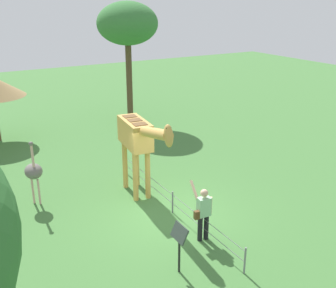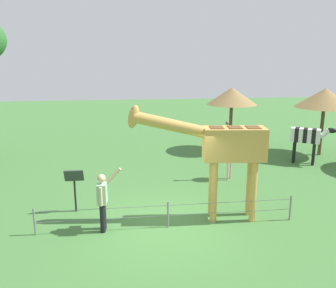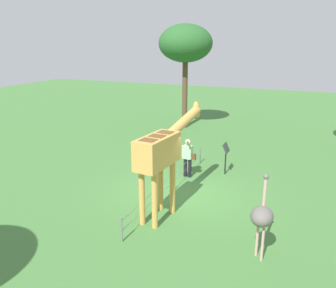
# 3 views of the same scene
# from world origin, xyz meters

# --- Properties ---
(ground_plane) EXTENTS (60.00, 60.00, 0.00)m
(ground_plane) POSITION_xyz_m (0.00, 0.00, 0.00)
(ground_plane) COLOR #427538
(giraffe) EXTENTS (3.84, 0.89, 3.31)m
(giraffe) POSITION_xyz_m (-1.56, -0.15, 2.12)
(giraffe) COLOR gold
(giraffe) RESTS_ON ground_plane
(visitor) EXTENTS (0.66, 0.59, 1.70)m
(visitor) POSITION_xyz_m (1.73, 0.20, 0.90)
(visitor) COLOR black
(visitor) RESTS_ON ground_plane
(zebra) EXTENTS (1.69, 1.23, 1.66)m
(zebra) POSITION_xyz_m (-6.69, -4.96, 1.16)
(zebra) COLOR black
(zebra) RESTS_ON ground_plane
(ostrich) EXTENTS (0.70, 0.56, 2.25)m
(ostrich) POSITION_xyz_m (-2.79, -3.37, 1.18)
(ostrich) COLOR #CC9E93
(ostrich) RESTS_ON ground_plane
(shade_hut_near) EXTENTS (2.42, 2.42, 3.11)m
(shade_hut_near) POSITION_xyz_m (-4.09, -7.57, 2.69)
(shade_hut_near) COLOR brown
(shade_hut_near) RESTS_ON ground_plane
(shade_hut_aside) EXTENTS (2.67, 2.67, 3.15)m
(shade_hut_aside) POSITION_xyz_m (-8.08, -6.23, 2.69)
(shade_hut_aside) COLOR brown
(shade_hut_aside) RESTS_ON ground_plane
(info_sign) EXTENTS (0.56, 0.21, 1.32)m
(info_sign) POSITION_xyz_m (2.62, -1.13, 0.95)
(info_sign) COLOR black
(info_sign) RESTS_ON ground_plane
(wire_fence) EXTENTS (7.05, 0.05, 0.75)m
(wire_fence) POSITION_xyz_m (0.00, 0.24, 0.40)
(wire_fence) COLOR slate
(wire_fence) RESTS_ON ground_plane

